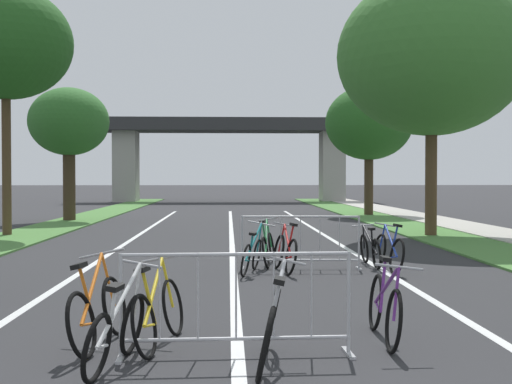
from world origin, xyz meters
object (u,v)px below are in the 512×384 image
Objects in this scene: tree_left_oak_mid at (6,43)px; tree_left_pine_far at (69,123)px; bicycle_teal_6 at (252,255)px; bicycle_black_8 at (370,249)px; bicycle_green_0 at (268,248)px; bicycle_blue_1 at (388,252)px; bicycle_white_4 at (117,331)px; bicycle_orange_3 at (98,311)px; bicycle_silver_2 at (270,328)px; bicycle_red_5 at (285,252)px; tree_right_maple_mid at (432,56)px; crowd_barrier_second at (300,243)px; bicycle_purple_9 at (384,307)px; bicycle_yellow_7 at (159,312)px; crowd_barrier_nearest at (236,305)px; tree_right_oak_near at (369,123)px.

tree_left_pine_far is at bearing 87.98° from tree_left_oak_mid.
bicycle_black_8 is at bearing 35.45° from bicycle_teal_6.
bicycle_black_8 is (9.36, -14.46, -3.66)m from tree_left_pine_far.
tree_left_pine_far is at bearing 126.93° from bicycle_green_0.
tree_left_pine_far is at bearing 116.35° from bicycle_blue_1.
tree_left_pine_far is at bearing 128.36° from bicycle_teal_6.
bicycle_white_4 is (5.45, -21.68, -3.65)m from tree_left_pine_far.
bicycle_green_0 is 2.44m from bicycle_blue_1.
bicycle_silver_2 is at bearing -16.85° from bicycle_orange_3.
bicycle_white_4 is at bearing -173.84° from bicycle_silver_2.
bicycle_green_0 is 1.02× the size of bicycle_red_5.
bicycle_blue_1 is 1.07× the size of bicycle_white_4.
tree_right_maple_mid is 16.52m from bicycle_white_4.
tree_left_oak_mid is 3.21× the size of crowd_barrier_second.
bicycle_orange_3 is at bearing 5.09° from bicycle_purple_9.
tree_right_maple_mid reaches higher than bicycle_orange_3.
bicycle_blue_1 is at bearing -13.88° from bicycle_green_0.
tree_left_pine_far is 22.57m from bicycle_purple_9.
bicycle_red_5 is 5.88m from bicycle_yellow_7.
bicycle_yellow_7 is at bearing -117.58° from tree_right_maple_mid.
crowd_barrier_nearest is at bearing -113.95° from bicycle_black_8.
bicycle_purple_9 is at bearing -87.02° from crowd_barrier_second.
bicycle_purple_9 is at bearing -108.78° from tree_right_maple_mid.
bicycle_silver_2 reaches higher than bicycle_red_5.
bicycle_blue_1 is 1.98m from bicycle_red_5.
tree_right_maple_mid reaches higher than crowd_barrier_nearest.
bicycle_purple_9 is (-1.33, -5.46, -0.00)m from bicycle_blue_1.
bicycle_black_8 is (-3.27, -6.75, -5.13)m from tree_right_maple_mid.
crowd_barrier_second is at bearing -105.68° from tree_right_oak_near.
crowd_barrier_nearest is 6.59m from crowd_barrier_second.
crowd_barrier_nearest is at bearing -79.39° from bicycle_teal_6.
crowd_barrier_second is 1.43× the size of bicycle_black_8.
tree_right_oak_near reaches higher than bicycle_white_4.
bicycle_silver_2 is (0.32, -0.40, -0.14)m from crowd_barrier_nearest.
bicycle_blue_1 reaches higher than bicycle_black_8.
tree_right_maple_mid is 11.27m from tree_right_oak_near.
tree_right_maple_mid is 4.64× the size of bicycle_blue_1.
bicycle_teal_6 is (6.94, -15.41, -3.65)m from tree_left_pine_far.
bicycle_green_0 is at bearing 93.63° from bicycle_silver_2.
bicycle_purple_9 is (8.46, -13.64, -5.48)m from tree_left_oak_mid.
tree_left_oak_mid reaches higher than tree_right_oak_near.
bicycle_white_4 reaches higher than bicycle_black_8.
bicycle_red_5 is at bearing 83.40° from bicycle_yellow_7.
tree_left_oak_mid reaches higher than bicycle_black_8.
bicycle_orange_3 is 1.09× the size of bicycle_teal_6.
tree_left_pine_far is at bearing -65.81° from bicycle_purple_9.
bicycle_green_0 is (0.73, 7.03, -0.16)m from crowd_barrier_nearest.
bicycle_purple_9 is (8.21, -20.70, -3.63)m from tree_left_pine_far.
tree_left_oak_mid is 12.59m from bicycle_red_5.
bicycle_blue_1 is 1.00× the size of bicycle_silver_2.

